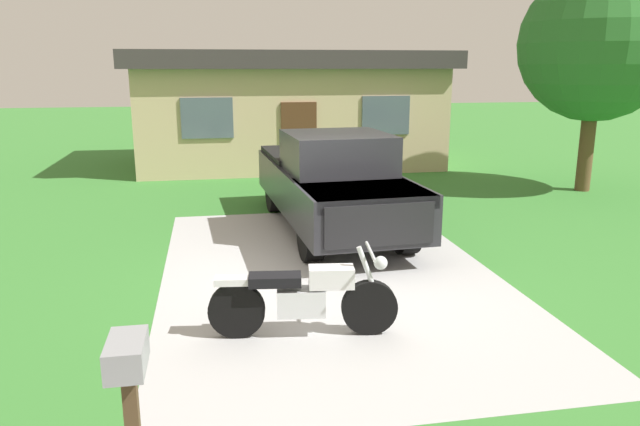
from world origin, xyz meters
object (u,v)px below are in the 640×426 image
object	(u,v)px
pickup_truck	(331,180)
neighbor_house	(287,107)
mailbox	(129,377)
shade_tree	(597,44)
motorcycle	(305,298)

from	to	relation	value
pickup_truck	neighbor_house	bearing A→B (deg)	88.53
pickup_truck	mailbox	size ratio (longest dim) A/B	4.55
shade_tree	mailbox	bearing A→B (deg)	-135.99
shade_tree	neighbor_house	xyz separation A→B (m)	(-6.81, 5.72, -1.79)
pickup_truck	shade_tree	size ratio (longest dim) A/B	1.05
mailbox	neighbor_house	bearing A→B (deg)	78.61
pickup_truck	neighbor_house	distance (m)	8.20
mailbox	shade_tree	xyz separation A→B (m)	(9.88, 9.55, 2.60)
shade_tree	motorcycle	bearing A→B (deg)	-139.41
motorcycle	pickup_truck	distance (m)	4.82
motorcycle	pickup_truck	bearing A→B (deg)	75.10
shade_tree	neighbor_house	size ratio (longest dim) A/B	0.57
mailbox	neighbor_house	world-z (taller)	neighbor_house
mailbox	neighbor_house	size ratio (longest dim) A/B	0.13
neighbor_house	pickup_truck	bearing A→B (deg)	-91.47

